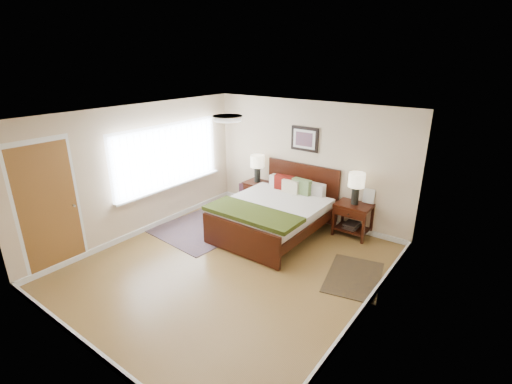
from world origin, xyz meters
TOP-DOWN VIEW (x-y plane):
  - floor at (0.00, 0.00)m, footprint 5.00×5.00m
  - back_wall at (0.00, 2.50)m, footprint 4.50×0.04m
  - front_wall at (0.00, -2.50)m, footprint 4.50×0.04m
  - left_wall at (-2.25, 0.00)m, footprint 0.04×5.00m
  - right_wall at (2.25, 0.00)m, footprint 0.04×5.00m
  - ceiling at (0.00, 0.00)m, footprint 4.50×5.00m
  - window at (-2.20, 0.70)m, footprint 0.11×2.72m
  - door at (-2.23, -1.75)m, footprint 0.06×1.00m
  - ceil_fixture at (0.00, 0.00)m, footprint 0.44×0.44m
  - bed at (-0.08, 1.42)m, footprint 1.81×2.19m
  - wall_art at (-0.08, 2.47)m, footprint 0.62×0.05m
  - nightstand_left at (-1.13, 2.25)m, footprint 0.54×0.48m
  - nightstand_right at (1.17, 2.26)m, footprint 0.66×0.50m
  - lamp_left at (-1.13, 2.27)m, footprint 0.31×0.31m
  - lamp_right at (1.17, 2.27)m, footprint 0.31×0.31m
  - armchair at (-0.96, 2.00)m, footprint 0.99×0.99m
  - rug_persian at (-1.35, 1.00)m, footprint 1.78×2.38m
  - rug_navy at (1.80, 0.89)m, footprint 1.07×1.37m

SIDE VIEW (x-z plane):
  - floor at x=0.00m, z-range 0.00..0.00m
  - rug_persian at x=-1.35m, z-range 0.00..0.01m
  - rug_navy at x=1.80m, z-range 0.00..0.01m
  - armchair at x=-0.96m, z-range 0.00..0.65m
  - nightstand_right at x=1.17m, z-range 0.08..0.73m
  - nightstand_left at x=-1.13m, z-range 0.20..0.84m
  - bed at x=-0.08m, z-range -0.05..1.13m
  - lamp_left at x=-1.13m, z-range 0.76..1.37m
  - door at x=-2.23m, z-range -0.02..2.16m
  - lamp_right at x=1.17m, z-range 0.77..1.38m
  - back_wall at x=0.00m, z-range 0.00..2.50m
  - front_wall at x=0.00m, z-range 0.00..2.50m
  - left_wall at x=-2.25m, z-range 0.00..2.50m
  - right_wall at x=2.25m, z-range 0.00..2.50m
  - window at x=-2.20m, z-range 0.72..2.04m
  - wall_art at x=-0.08m, z-range 1.47..1.97m
  - ceil_fixture at x=0.00m, z-range 2.43..2.50m
  - ceiling at x=0.00m, z-range 2.49..2.51m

